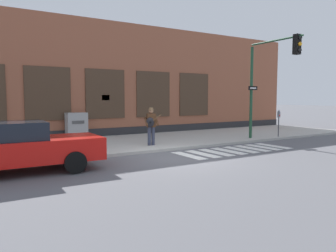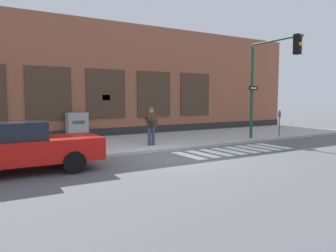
% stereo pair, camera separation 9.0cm
% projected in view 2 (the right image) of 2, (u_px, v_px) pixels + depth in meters
% --- Properties ---
extents(ground_plane, '(160.00, 160.00, 0.00)m').
position_uv_depth(ground_plane, '(175.00, 158.00, 12.22)').
color(ground_plane, '#56565B').
extents(sidewalk, '(28.00, 5.68, 0.12)m').
position_uv_depth(sidewalk, '(128.00, 143.00, 15.76)').
color(sidewalk, '#ADAAA3').
rests_on(sidewalk, ground).
extents(building_backdrop, '(28.00, 4.06, 6.43)m').
position_uv_depth(building_backdrop, '(94.00, 81.00, 19.59)').
color(building_backdrop, '#99563D').
rests_on(building_backdrop, ground).
extents(crosswalk, '(5.20, 1.90, 0.01)m').
position_uv_depth(crosswalk, '(235.00, 150.00, 13.84)').
color(crosswalk, silver).
rests_on(crosswalk, ground).
extents(red_car, '(4.64, 2.06, 1.53)m').
position_uv_depth(red_car, '(19.00, 147.00, 9.66)').
color(red_car, red).
rests_on(red_car, ground).
extents(busker, '(0.72, 0.66, 1.67)m').
position_uv_depth(busker, '(151.00, 124.00, 14.44)').
color(busker, '#33384C').
rests_on(busker, sidewalk).
extents(traffic_light, '(0.60, 3.12, 4.89)m').
position_uv_depth(traffic_light, '(270.00, 71.00, 15.82)').
color(traffic_light, '#1E472D').
rests_on(traffic_light, sidewalk).
extents(parking_meter, '(0.13, 0.11, 1.44)m').
position_uv_depth(parking_meter, '(279.00, 119.00, 17.61)').
color(parking_meter, '#47474C').
rests_on(parking_meter, sidewalk).
extents(utility_box, '(1.04, 0.63, 1.34)m').
position_uv_depth(utility_box, '(77.00, 126.00, 16.81)').
color(utility_box, '#9E9E9E').
rests_on(utility_box, sidewalk).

